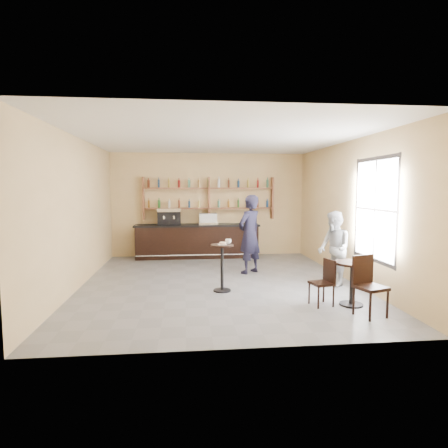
{
  "coord_description": "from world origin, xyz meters",
  "views": [
    {
      "loc": [
        -0.74,
        -8.23,
        2.13
      ],
      "look_at": [
        0.2,
        0.8,
        1.25
      ],
      "focal_mm": 30.0,
      "sensor_mm": 36.0,
      "label": 1
    }
  ],
  "objects": [
    {
      "name": "wall_right",
      "position": [
        3.0,
        0.0,
        1.6
      ],
      "size": [
        0.0,
        7.0,
        7.0
      ],
      "primitive_type": "plane",
      "rotation": [
        1.57,
        0.0,
        -1.57
      ],
      "color": "tan",
      "rests_on": "floor"
    },
    {
      "name": "chair_south",
      "position": [
        2.3,
        -2.47,
        0.5
      ],
      "size": [
        0.55,
        0.55,
        1.0
      ],
      "primitive_type": null,
      "rotation": [
        0.0,
        0.0,
        0.31
      ],
      "color": "black",
      "rests_on": "floor"
    },
    {
      "name": "bar_counter",
      "position": [
        -0.38,
        3.15,
        0.51
      ],
      "size": [
        3.77,
        0.74,
        1.02
      ],
      "primitive_type": null,
      "color": "black",
      "rests_on": "floor"
    },
    {
      "name": "window_pane",
      "position": [
        2.99,
        -1.2,
        1.7
      ],
      "size": [
        0.0,
        2.0,
        2.0
      ],
      "primitive_type": "plane",
      "rotation": [
        1.57,
        0.0,
        -1.57
      ],
      "color": "white",
      "rests_on": "wall_right"
    },
    {
      "name": "shelf_unit",
      "position": [
        0.0,
        3.37,
        1.81
      ],
      "size": [
        4.0,
        0.26,
        1.4
      ],
      "primitive_type": null,
      "color": "brown",
      "rests_on": "wall_back"
    },
    {
      "name": "liquor_bottles",
      "position": [
        0.0,
        3.37,
        1.98
      ],
      "size": [
        3.68,
        0.1,
        1.0
      ],
      "primitive_type": null,
      "color": "#8C5919",
      "rests_on": "shelf_unit"
    },
    {
      "name": "floor",
      "position": [
        0.0,
        0.0,
        0.0
      ],
      "size": [
        7.0,
        7.0,
        0.0
      ],
      "primitive_type": "plane",
      "color": "slate",
      "rests_on": "ground"
    },
    {
      "name": "wall_back",
      "position": [
        0.0,
        3.5,
        1.6
      ],
      "size": [
        7.0,
        0.0,
        7.0
      ],
      "primitive_type": "plane",
      "rotation": [
        1.57,
        0.0,
        0.0
      ],
      "color": "tan",
      "rests_on": "floor"
    },
    {
      "name": "ceiling",
      "position": [
        0.0,
        0.0,
        3.2
      ],
      "size": [
        7.0,
        7.0,
        0.0
      ],
      "primitive_type": "plane",
      "rotation": [
        3.14,
        0.0,
        0.0
      ],
      "color": "white",
      "rests_on": "wall_back"
    },
    {
      "name": "window_frame",
      "position": [
        2.99,
        -1.2,
        1.7
      ],
      "size": [
        0.04,
        1.7,
        2.1
      ],
      "primitive_type": null,
      "color": "black",
      "rests_on": "wall_right"
    },
    {
      "name": "pedestal_table",
      "position": [
        0.01,
        -0.69,
        0.49
      ],
      "size": [
        0.52,
        0.52,
        0.97
      ],
      "primitive_type": null,
      "rotation": [
        0.0,
        0.0,
        0.11
      ],
      "color": "black",
      "rests_on": "floor"
    },
    {
      "name": "chair_west",
      "position": [
        1.7,
        -1.82,
        0.42
      ],
      "size": [
        0.43,
        0.43,
        0.84
      ],
      "primitive_type": null,
      "rotation": [
        0.0,
        0.0,
        -1.35
      ],
      "color": "black",
      "rests_on": "floor"
    },
    {
      "name": "man_main",
      "position": [
        0.85,
        0.89,
        0.98
      ],
      "size": [
        0.85,
        0.82,
        1.96
      ],
      "primitive_type": "imported",
      "rotation": [
        0.0,
        0.0,
        3.83
      ],
      "color": "black",
      "rests_on": "floor"
    },
    {
      "name": "patron_second",
      "position": [
        2.47,
        -0.48,
        0.82
      ],
      "size": [
        0.64,
        0.81,
        1.63
      ],
      "primitive_type": "imported",
      "rotation": [
        0.0,
        0.0,
        -1.54
      ],
      "color": "gray",
      "rests_on": "floor"
    },
    {
      "name": "cafe_table",
      "position": [
        2.25,
        -1.87,
        0.4
      ],
      "size": [
        0.78,
        0.78,
        0.8
      ],
      "primitive_type": null,
      "rotation": [
        0.0,
        0.0,
        -0.29
      ],
      "color": "black",
      "rests_on": "floor"
    },
    {
      "name": "wall_left",
      "position": [
        -3.0,
        0.0,
        1.6
      ],
      "size": [
        0.0,
        7.0,
        7.0
      ],
      "primitive_type": "plane",
      "rotation": [
        1.57,
        0.0,
        1.57
      ],
      "color": "tan",
      "rests_on": "floor"
    },
    {
      "name": "pastry_case",
      "position": [
        -0.05,
        3.15,
        1.19
      ],
      "size": [
        0.57,
        0.47,
        0.33
      ],
      "primitive_type": null,
      "rotation": [
        0.0,
        0.0,
        -0.05
      ],
      "color": "silver",
      "rests_on": "bar_counter"
    },
    {
      "name": "donut",
      "position": [
        0.02,
        -0.7,
        1.0
      ],
      "size": [
        0.14,
        0.14,
        0.05
      ],
      "primitive_type": "torus",
      "rotation": [
        0.0,
        0.0,
        0.02
      ],
      "color": "#BF7945",
      "rests_on": "napkin"
    },
    {
      "name": "wall_front",
      "position": [
        0.0,
        -3.5,
        1.6
      ],
      "size": [
        7.0,
        0.0,
        7.0
      ],
      "primitive_type": "plane",
      "rotation": [
        -1.57,
        0.0,
        0.0
      ],
      "color": "tan",
      "rests_on": "floor"
    },
    {
      "name": "espresso_machine",
      "position": [
        -1.22,
        3.15,
        1.27
      ],
      "size": [
        0.69,
        0.45,
        0.49
      ],
      "primitive_type": null,
      "rotation": [
        0.0,
        0.0,
        0.01
      ],
      "color": "black",
      "rests_on": "bar_counter"
    },
    {
      "name": "napkin",
      "position": [
        0.01,
        -0.69,
        0.97
      ],
      "size": [
        0.19,
        0.19,
        0.0
      ],
      "primitive_type": "cube",
      "rotation": [
        0.0,
        0.0,
        0.14
      ],
      "color": "white",
      "rests_on": "pedestal_table"
    },
    {
      "name": "cup_pedestal",
      "position": [
        0.15,
        -0.59,
        1.02
      ],
      "size": [
        0.13,
        0.13,
        0.1
      ],
      "primitive_type": "imported",
      "rotation": [
        0.0,
        0.0,
        0.04
      ],
      "color": "white",
      "rests_on": "pedestal_table"
    },
    {
      "name": "cup_cafe",
      "position": [
        2.3,
        -1.87,
        0.85
      ],
      "size": [
        0.11,
        0.11,
        0.09
      ],
      "primitive_type": "imported",
      "rotation": [
        0.0,
        0.0,
        0.06
      ],
      "color": "white",
      "rests_on": "cafe_table"
    }
  ]
}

